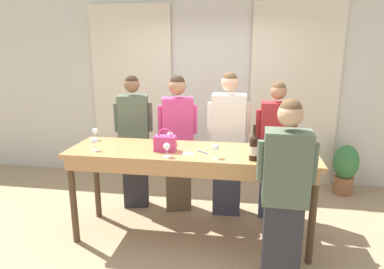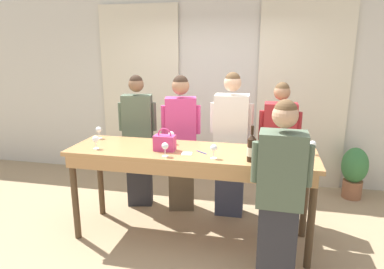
% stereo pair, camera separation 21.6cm
% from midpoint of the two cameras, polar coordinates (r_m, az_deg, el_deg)
% --- Properties ---
extents(ground_plane, '(18.00, 18.00, 0.00)m').
position_cam_midpoint_polar(ground_plane, '(3.99, 1.38, -16.64)').
color(ground_plane, tan).
extents(wall_back, '(12.00, 0.06, 2.80)m').
position_cam_midpoint_polar(wall_back, '(5.31, 5.48, 7.23)').
color(wall_back, beige).
rests_on(wall_back, ground_plane).
extents(curtain_panel_left, '(1.27, 0.03, 2.69)m').
position_cam_midpoint_polar(curtain_panel_left, '(5.55, -7.49, 6.89)').
color(curtain_panel_left, beige).
rests_on(curtain_panel_left, ground_plane).
extents(curtain_panel_right, '(1.27, 0.03, 2.69)m').
position_cam_midpoint_polar(curtain_panel_right, '(5.25, 18.97, 5.81)').
color(curtain_panel_right, beige).
rests_on(curtain_panel_right, ground_plane).
extents(tasting_bar, '(2.58, 0.73, 1.01)m').
position_cam_midpoint_polar(tasting_bar, '(3.58, 1.38, -4.50)').
color(tasting_bar, '#B27F4C').
rests_on(tasting_bar, ground_plane).
extents(wine_bottle, '(0.08, 0.08, 0.34)m').
position_cam_midpoint_polar(wine_bottle, '(3.26, 11.79, -2.30)').
color(wine_bottle, black).
rests_on(wine_bottle, tasting_bar).
extents(handbag, '(0.22, 0.12, 0.24)m').
position_cam_midpoint_polar(handbag, '(3.54, -2.84, -1.35)').
color(handbag, '#C63870').
rests_on(handbag, tasting_bar).
extents(wine_glass_front_left, '(0.07, 0.07, 0.14)m').
position_cam_midpoint_polar(wine_glass_front_left, '(3.35, -2.68, -2.03)').
color(wine_glass_front_left, white).
rests_on(wine_glass_front_left, tasting_bar).
extents(wine_glass_front_mid, '(0.07, 0.07, 0.14)m').
position_cam_midpoint_polar(wine_glass_front_mid, '(3.71, -14.19, -0.83)').
color(wine_glass_front_mid, white).
rests_on(wine_glass_front_mid, tasting_bar).
extents(wine_glass_front_right, '(0.07, 0.07, 0.14)m').
position_cam_midpoint_polar(wine_glass_front_right, '(3.79, -1.85, -0.08)').
color(wine_glass_front_right, white).
rests_on(wine_glass_front_right, tasting_bar).
extents(wine_glass_center_left, '(0.07, 0.07, 0.14)m').
position_cam_midpoint_polar(wine_glass_center_left, '(3.30, 5.53, -2.33)').
color(wine_glass_center_left, white).
rests_on(wine_glass_center_left, tasting_bar).
extents(wine_glass_center_mid, '(0.07, 0.07, 0.14)m').
position_cam_midpoint_polar(wine_glass_center_mid, '(4.12, -13.86, 0.71)').
color(wine_glass_center_mid, white).
rests_on(wine_glass_center_mid, tasting_bar).
extents(wine_glass_center_right, '(0.07, 0.07, 0.14)m').
position_cam_midpoint_polar(wine_glass_center_right, '(3.65, 21.08, -1.60)').
color(wine_glass_center_right, white).
rests_on(wine_glass_center_right, tasting_bar).
extents(napkin, '(0.11, 0.11, 0.00)m').
position_cam_midpoint_polar(napkin, '(3.45, 0.92, -3.21)').
color(napkin, white).
rests_on(napkin, tasting_bar).
extents(pen, '(0.12, 0.10, 0.01)m').
position_cam_midpoint_polar(pen, '(3.49, 3.39, -2.99)').
color(pen, '#193399').
rests_on(pen, tasting_bar).
extents(guest_olive_jacket, '(0.49, 0.28, 1.72)m').
position_cam_midpoint_polar(guest_olive_jacket, '(4.44, -7.56, -0.86)').
color(guest_olive_jacket, '#28282D').
rests_on(guest_olive_jacket, ground_plane).
extents(guest_pink_top, '(0.49, 0.31, 1.73)m').
position_cam_midpoint_polar(guest_pink_top, '(4.28, -0.39, -1.21)').
color(guest_pink_top, brown).
rests_on(guest_pink_top, ground_plane).
extents(guest_cream_sweater, '(0.51, 0.28, 1.78)m').
position_cam_midpoint_polar(guest_cream_sweater, '(4.19, 7.96, -1.68)').
color(guest_cream_sweater, '#383D51').
rests_on(guest_cream_sweater, ground_plane).
extents(guest_striped_shirt, '(0.48, 0.24, 1.67)m').
position_cam_midpoint_polar(guest_striped_shirt, '(4.20, 15.62, -2.76)').
color(guest_striped_shirt, '#383D51').
rests_on(guest_striped_shirt, ground_plane).
extents(host_pouring, '(0.49, 0.27, 1.67)m').
position_cam_midpoint_polar(host_pouring, '(2.98, 16.45, -9.96)').
color(host_pouring, '#28282D').
rests_on(host_pouring, ground_plane).
extents(potted_plant, '(0.35, 0.35, 0.73)m').
position_cam_midpoint_polar(potted_plant, '(5.29, 26.50, -5.42)').
color(potted_plant, '#935B3D').
rests_on(potted_plant, ground_plane).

